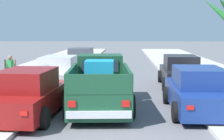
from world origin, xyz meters
TOP-DOWN VIEW (x-y plane):
  - sidewalk_left at (-5.29, 12.00)m, footprint 5.35×60.00m
  - sidewalk_right at (5.29, 12.00)m, footprint 5.35×60.00m
  - curb_left at (-4.01, 12.00)m, footprint 0.16×60.00m
  - curb_right at (4.01, 12.00)m, footprint 0.16×60.00m
  - pickup_truck at (-0.62, 5.57)m, footprint 2.46×5.32m
  - car_left_near at (-2.91, 17.50)m, footprint 2.15×4.31m
  - car_right_near at (-2.82, 4.16)m, footprint 2.21×4.34m
  - car_left_mid at (2.74, 4.96)m, footprint 2.06×4.27m
  - car_right_mid at (3.03, 10.24)m, footprint 2.10×4.29m
  - car_left_far at (-2.92, 9.59)m, footprint 2.02×4.26m
  - pedestrian at (-5.19, 9.26)m, footprint 0.57×0.38m

SIDE VIEW (x-z plane):
  - curb_left at x=-4.01m, z-range 0.00..0.10m
  - curb_right at x=4.01m, z-range 0.00..0.10m
  - sidewalk_left at x=-5.29m, z-range 0.00..0.12m
  - sidewalk_right at x=5.29m, z-range 0.00..0.12m
  - car_left_near at x=-2.91m, z-range -0.06..1.48m
  - car_right_near at x=-2.82m, z-range -0.06..1.48m
  - car_left_mid at x=2.74m, z-range -0.06..1.48m
  - car_right_mid at x=3.03m, z-range -0.06..1.48m
  - car_left_far at x=-2.92m, z-range -0.06..1.48m
  - pickup_truck at x=-0.62m, z-range -0.09..1.71m
  - pedestrian at x=-5.19m, z-range 0.12..1.71m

